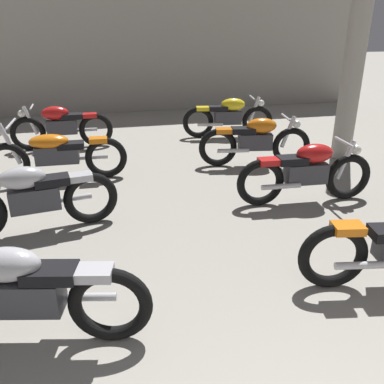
% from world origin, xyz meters
% --- Properties ---
extents(back_wall, '(13.46, 0.24, 3.60)m').
position_xyz_m(back_wall, '(0.00, 11.59, 1.80)').
color(back_wall, '#9E998E').
rests_on(back_wall, ground).
extents(support_pillar, '(0.36, 0.36, 3.20)m').
position_xyz_m(support_pillar, '(3.42, 6.47, 1.60)').
color(support_pillar, '#9E998E').
rests_on(support_pillar, ground).
extents(motorcycle_left_row_1, '(1.95, 0.62, 0.88)m').
position_xyz_m(motorcycle_left_row_1, '(-1.67, 2.74, 0.46)').
color(motorcycle_left_row_1, black).
rests_on(motorcycle_left_row_1, ground).
extents(motorcycle_left_row_2, '(1.96, 0.58, 0.88)m').
position_xyz_m(motorcycle_left_row_2, '(-1.81, 4.67, 0.46)').
color(motorcycle_left_row_2, black).
rests_on(motorcycle_left_row_2, ground).
extents(motorcycle_left_row_3, '(2.17, 0.68, 0.97)m').
position_xyz_m(motorcycle_left_row_3, '(-1.67, 6.40, 0.45)').
color(motorcycle_left_row_3, black).
rests_on(motorcycle_left_row_3, ground).
extents(motorcycle_left_row_4, '(1.97, 0.48, 0.88)m').
position_xyz_m(motorcycle_left_row_4, '(-1.69, 8.26, 0.46)').
color(motorcycle_left_row_4, black).
rests_on(motorcycle_left_row_4, ground).
extents(motorcycle_right_row_2, '(1.97, 0.48, 0.88)m').
position_xyz_m(motorcycle_right_row_2, '(1.76, 4.74, 0.46)').
color(motorcycle_right_row_2, black).
rests_on(motorcycle_right_row_2, ground).
extents(motorcycle_right_row_3, '(1.96, 0.54, 0.88)m').
position_xyz_m(motorcycle_right_row_3, '(1.66, 6.39, 0.46)').
color(motorcycle_right_row_3, black).
rests_on(motorcycle_right_row_3, ground).
extents(motorcycle_right_row_4, '(1.96, 0.53, 0.88)m').
position_xyz_m(motorcycle_right_row_4, '(1.79, 8.31, 0.46)').
color(motorcycle_right_row_4, black).
rests_on(motorcycle_right_row_4, ground).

